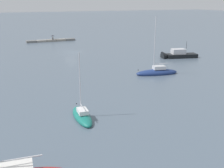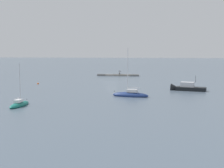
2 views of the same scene
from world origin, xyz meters
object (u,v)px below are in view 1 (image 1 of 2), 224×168
(person_seated_grey_left, at_px, (53,39))
(sailboat_navy_near, at_px, (157,72))
(sailboat_teal_outer, at_px, (82,116))
(motorboat_black_near, at_px, (176,56))
(umbrella_open_black, at_px, (53,36))

(person_seated_grey_left, bearing_deg, sailboat_navy_near, 103.68)
(sailboat_teal_outer, bearing_deg, person_seated_grey_left, 84.68)
(sailboat_teal_outer, xyz_separation_m, motorboat_black_near, (-28.79, -22.69, 0.18))
(sailboat_teal_outer, relative_size, motorboat_black_near, 0.90)
(person_seated_grey_left, height_order, sailboat_teal_outer, sailboat_teal_outer)
(sailboat_teal_outer, bearing_deg, umbrella_open_black, 84.69)
(person_seated_grey_left, distance_m, sailboat_teal_outer, 59.57)
(umbrella_open_black, height_order, sailboat_navy_near, sailboat_navy_near)
(person_seated_grey_left, distance_m, umbrella_open_black, 0.85)
(sailboat_navy_near, bearing_deg, sailboat_teal_outer, 136.67)
(umbrella_open_black, xyz_separation_m, sailboat_navy_near, (-6.50, 46.34, -1.35))
(person_seated_grey_left, relative_size, umbrella_open_black, 0.58)
(sailboat_navy_near, relative_size, sailboat_teal_outer, 1.37)
(umbrella_open_black, xyz_separation_m, motorboat_black_near, (-18.08, 35.96, -1.24))
(person_seated_grey_left, height_order, sailboat_navy_near, sailboat_navy_near)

